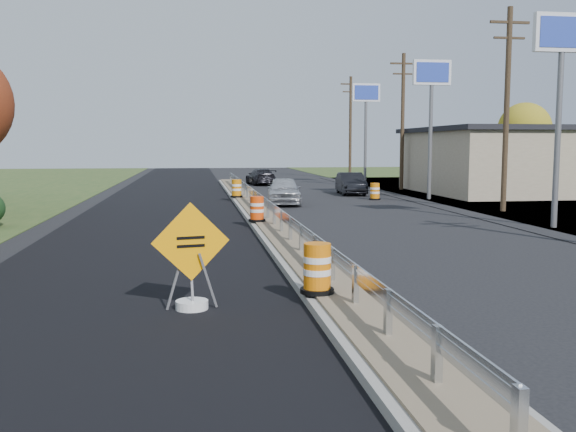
{
  "coord_description": "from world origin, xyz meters",
  "views": [
    {
      "loc": [
        -2.91,
        -19.25,
        3.11
      ],
      "look_at": [
        -0.26,
        -1.25,
        1.1
      ],
      "focal_mm": 40.0,
      "sensor_mm": 36.0,
      "label": 1
    }
  ],
  "objects": [
    {
      "name": "guardrail",
      "position": [
        0.0,
        9.0,
        0.73
      ],
      "size": [
        0.1,
        46.15,
        0.72
      ],
      "color": "silver",
      "rests_on": "median"
    },
    {
      "name": "caution_sign",
      "position": [
        -2.98,
        -7.19,
        0.52
      ],
      "size": [
        1.46,
        0.62,
        2.05
      ],
      "rotation": [
        0.0,
        0.0,
        0.21
      ],
      "color": "white",
      "rests_on": "ground"
    },
    {
      "name": "utility_pole_north",
      "position": [
        11.5,
        39.0,
        4.93
      ],
      "size": [
        1.9,
        0.26,
        9.4
      ],
      "color": "#473523",
      "rests_on": "ground"
    },
    {
      "name": "utility_pole_smid",
      "position": [
        11.5,
        9.0,
        4.93
      ],
      "size": [
        1.9,
        0.26,
        9.4
      ],
      "color": "#473523",
      "rests_on": "ground"
    },
    {
      "name": "car_dark_mid",
      "position": [
        7.0,
        20.5,
        0.69
      ],
      "size": [
        1.78,
        4.29,
        1.38
      ],
      "primitive_type": "imported",
      "rotation": [
        0.0,
        0.0,
        -0.08
      ],
      "color": "black",
      "rests_on": "ground"
    },
    {
      "name": "car_silver",
      "position": [
        1.8,
        14.23,
        0.73
      ],
      "size": [
        2.16,
        4.43,
        1.46
      ],
      "primitive_type": "imported",
      "rotation": [
        0.0,
        0.0,
        -0.11
      ],
      "color": "silver",
      "rests_on": "ground"
    },
    {
      "name": "median",
      "position": [
        0.0,
        8.0,
        0.11
      ],
      "size": [
        1.6,
        55.0,
        0.23
      ],
      "color": "gray",
      "rests_on": "ground"
    },
    {
      "name": "barrel_median_near",
      "position": [
        -0.55,
        -7.13,
        0.7
      ],
      "size": [
        0.67,
        0.67,
        0.98
      ],
      "color": "black",
      "rests_on": "median"
    },
    {
      "name": "pylon_sign_mid",
      "position": [
        10.5,
        16.0,
        6.48
      ],
      "size": [
        2.2,
        0.3,
        7.9
      ],
      "color": "slate",
      "rests_on": "ground"
    },
    {
      "name": "utility_pole_nmid",
      "position": [
        11.5,
        24.0,
        4.93
      ],
      "size": [
        1.9,
        0.26,
        9.4
      ],
      "color": "#473523",
      "rests_on": "ground"
    },
    {
      "name": "pylon_sign_south",
      "position": [
        10.5,
        3.0,
        6.48
      ],
      "size": [
        2.2,
        0.3,
        7.9
      ],
      "color": "slate",
      "rests_on": "ground"
    },
    {
      "name": "tree_far_yellow",
      "position": [
        26.0,
        34.0,
        4.54
      ],
      "size": [
        4.62,
        4.62,
        6.86
      ],
      "color": "#473523",
      "rests_on": "ground"
    },
    {
      "name": "barrel_shoulder_mid",
      "position": [
        7.36,
        16.28,
        0.46
      ],
      "size": [
        0.66,
        0.66,
        0.96
      ],
      "color": "black",
      "rests_on": "ground"
    },
    {
      "name": "pylon_sign_north",
      "position": [
        10.5,
        30.0,
        6.48
      ],
      "size": [
        2.2,
        0.3,
        7.9
      ],
      "color": "slate",
      "rests_on": "ground"
    },
    {
      "name": "barrel_median_mid",
      "position": [
        -0.55,
        4.88,
        0.69
      ],
      "size": [
        0.65,
        0.65,
        0.95
      ],
      "color": "black",
      "rests_on": "median"
    },
    {
      "name": "milled_overlay",
      "position": [
        -4.4,
        10.0,
        0.01
      ],
      "size": [
        7.2,
        120.0,
        0.01
      ],
      "primitive_type": "cube",
      "color": "black",
      "rests_on": "ground"
    },
    {
      "name": "ground",
      "position": [
        0.0,
        0.0,
        0.0
      ],
      "size": [
        140.0,
        140.0,
        0.0
      ],
      "primitive_type": "plane",
      "color": "black",
      "rests_on": "ground"
    },
    {
      "name": "retail_building_near",
      "position": [
        20.99,
        20.0,
        2.16
      ],
      "size": [
        18.5,
        12.5,
        4.27
      ],
      "color": "tan",
      "rests_on": "ground"
    },
    {
      "name": "barrel_median_far",
      "position": [
        -0.55,
        16.46,
        0.7
      ],
      "size": [
        0.67,
        0.67,
        0.99
      ],
      "color": "black",
      "rests_on": "median"
    },
    {
      "name": "car_dark_far",
      "position": [
        2.34,
        31.22,
        0.63
      ],
      "size": [
        2.24,
        4.54,
        1.27
      ],
      "primitive_type": "imported",
      "rotation": [
        0.0,
        0.0,
        3.25
      ],
      "color": "black",
      "rests_on": "ground"
    }
  ]
}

